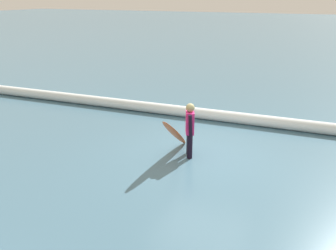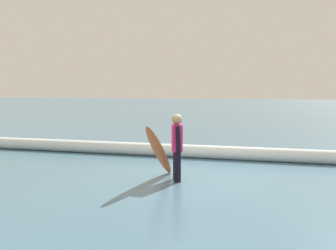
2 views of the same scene
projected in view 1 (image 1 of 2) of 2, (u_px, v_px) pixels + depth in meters
ground_plane at (204, 154)px, 9.27m from camera, size 153.59×153.59×0.00m
surfer at (190, 127)px, 8.90m from camera, size 0.32×0.57×1.40m
surfboard at (175, 133)px, 8.95m from camera, size 0.40×1.77×1.26m
wave_crest_foreground at (219, 116)px, 11.62m from camera, size 20.80×1.45×0.37m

